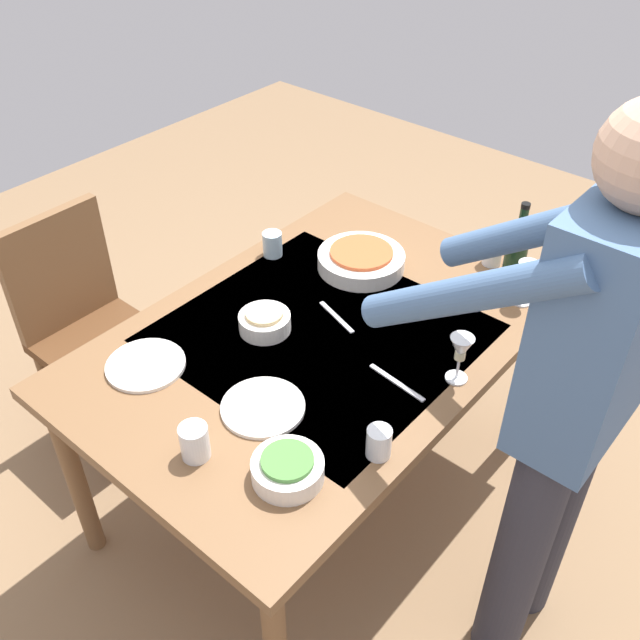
{
  "coord_description": "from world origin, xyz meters",
  "views": [
    {
      "loc": [
        1.28,
        1.09,
        2.14
      ],
      "look_at": [
        0.0,
        0.0,
        0.8
      ],
      "focal_mm": 39.85,
      "sensor_mm": 36.0,
      "label": 1
    }
  ],
  "objects_px": {
    "chair_near": "(84,318)",
    "wine_glass_left": "(527,276)",
    "water_cup_near_left": "(195,442)",
    "water_cup_near_right": "(493,252)",
    "person_server": "(571,397)",
    "side_bowl_bread": "(265,321)",
    "wine_glass_right": "(461,351)",
    "dinner_plate_far": "(146,365)",
    "dinner_plate_near": "(263,407)",
    "wine_bottle": "(516,254)",
    "side_bowl_salad": "(288,468)",
    "water_cup_far_right": "(272,244)",
    "serving_bowl_pasta": "(361,259)",
    "dining_table": "(320,350)",
    "water_cup_far_left": "(379,442)"
  },
  "relations": [
    {
      "from": "person_server",
      "to": "dinner_plate_near",
      "type": "height_order",
      "value": "person_server"
    },
    {
      "from": "dining_table",
      "to": "side_bowl_bread",
      "type": "xyz_separation_m",
      "value": [
        0.1,
        -0.14,
        0.1
      ]
    },
    {
      "from": "wine_bottle",
      "to": "dinner_plate_far",
      "type": "distance_m",
      "value": 1.23
    },
    {
      "from": "wine_glass_left",
      "to": "side_bowl_salad",
      "type": "relative_size",
      "value": 0.84
    },
    {
      "from": "wine_bottle",
      "to": "side_bowl_salad",
      "type": "height_order",
      "value": "wine_bottle"
    },
    {
      "from": "water_cup_near_left",
      "to": "side_bowl_bread",
      "type": "distance_m",
      "value": 0.52
    },
    {
      "from": "water_cup_far_right",
      "to": "wine_glass_right",
      "type": "bearing_deg",
      "value": 81.34
    },
    {
      "from": "side_bowl_salad",
      "to": "side_bowl_bread",
      "type": "distance_m",
      "value": 0.58
    },
    {
      "from": "water_cup_far_left",
      "to": "dinner_plate_far",
      "type": "height_order",
      "value": "water_cup_far_left"
    },
    {
      "from": "water_cup_near_left",
      "to": "water_cup_near_right",
      "type": "height_order",
      "value": "same"
    },
    {
      "from": "serving_bowl_pasta",
      "to": "water_cup_near_left",
      "type": "bearing_deg",
      "value": 12.1
    },
    {
      "from": "water_cup_near_left",
      "to": "water_cup_near_right",
      "type": "distance_m",
      "value": 1.26
    },
    {
      "from": "dinner_plate_far",
      "to": "dining_table",
      "type": "bearing_deg",
      "value": 147.42
    },
    {
      "from": "person_server",
      "to": "dinner_plate_near",
      "type": "relative_size",
      "value": 7.34
    },
    {
      "from": "wine_glass_right",
      "to": "water_cup_far_left",
      "type": "height_order",
      "value": "wine_glass_right"
    },
    {
      "from": "wine_glass_left",
      "to": "wine_glass_right",
      "type": "distance_m",
      "value": 0.45
    },
    {
      "from": "wine_glass_left",
      "to": "water_cup_near_right",
      "type": "height_order",
      "value": "wine_glass_left"
    },
    {
      "from": "wine_glass_left",
      "to": "side_bowl_bread",
      "type": "bearing_deg",
      "value": -39.85
    },
    {
      "from": "wine_glass_right",
      "to": "side_bowl_bread",
      "type": "xyz_separation_m",
      "value": [
        0.19,
        -0.57,
        -0.07
      ]
    },
    {
      "from": "side_bowl_bread",
      "to": "dinner_plate_far",
      "type": "bearing_deg",
      "value": -22.67
    },
    {
      "from": "chair_near",
      "to": "side_bowl_salad",
      "type": "bearing_deg",
      "value": 81.22
    },
    {
      "from": "side_bowl_salad",
      "to": "wine_bottle",
      "type": "bearing_deg",
      "value": 179.47
    },
    {
      "from": "dining_table",
      "to": "water_cup_far_left",
      "type": "bearing_deg",
      "value": 57.4
    },
    {
      "from": "person_server",
      "to": "dinner_plate_far",
      "type": "bearing_deg",
      "value": -66.69
    },
    {
      "from": "dinner_plate_near",
      "to": "dinner_plate_far",
      "type": "distance_m",
      "value": 0.39
    },
    {
      "from": "wine_glass_right",
      "to": "water_cup_near_right",
      "type": "bearing_deg",
      "value": -159.27
    },
    {
      "from": "serving_bowl_pasta",
      "to": "side_bowl_bread",
      "type": "relative_size",
      "value": 1.88
    },
    {
      "from": "wine_glass_right",
      "to": "water_cup_near_right",
      "type": "distance_m",
      "value": 0.62
    },
    {
      "from": "wine_glass_right",
      "to": "dinner_plate_far",
      "type": "distance_m",
      "value": 0.9
    },
    {
      "from": "water_cup_far_right",
      "to": "side_bowl_salad",
      "type": "distance_m",
      "value": 1.0
    },
    {
      "from": "wine_glass_right",
      "to": "serving_bowl_pasta",
      "type": "relative_size",
      "value": 0.5
    },
    {
      "from": "wine_bottle",
      "to": "water_cup_near_right",
      "type": "height_order",
      "value": "wine_bottle"
    },
    {
      "from": "dinner_plate_near",
      "to": "person_server",
      "type": "bearing_deg",
      "value": 117.74
    },
    {
      "from": "dinner_plate_far",
      "to": "wine_bottle",
      "type": "bearing_deg",
      "value": 150.9
    },
    {
      "from": "chair_near",
      "to": "wine_glass_left",
      "type": "bearing_deg",
      "value": 123.04
    },
    {
      "from": "water_cup_near_left",
      "to": "person_server",
      "type": "bearing_deg",
      "value": 130.12
    },
    {
      "from": "water_cup_far_right",
      "to": "side_bowl_salad",
      "type": "bearing_deg",
      "value": 45.55
    },
    {
      "from": "water_cup_near_right",
      "to": "water_cup_far_left",
      "type": "relative_size",
      "value": 1.14
    },
    {
      "from": "wine_bottle",
      "to": "water_cup_near_left",
      "type": "distance_m",
      "value": 1.22
    },
    {
      "from": "water_cup_near_left",
      "to": "chair_near",
      "type": "bearing_deg",
      "value": -106.29
    },
    {
      "from": "wine_glass_right",
      "to": "side_bowl_bread",
      "type": "height_order",
      "value": "wine_glass_right"
    },
    {
      "from": "wine_glass_right",
      "to": "serving_bowl_pasta",
      "type": "height_order",
      "value": "wine_glass_right"
    },
    {
      "from": "side_bowl_bread",
      "to": "water_cup_near_right",
      "type": "bearing_deg",
      "value": 155.84
    },
    {
      "from": "wine_bottle",
      "to": "wine_glass_left",
      "type": "distance_m",
      "value": 0.12
    },
    {
      "from": "person_server",
      "to": "side_bowl_bread",
      "type": "xyz_separation_m",
      "value": [
        0.11,
        -0.91,
        -0.18
      ]
    },
    {
      "from": "wine_glass_left",
      "to": "water_cup_near_left",
      "type": "relative_size",
      "value": 1.55
    },
    {
      "from": "dining_table",
      "to": "water_cup_far_left",
      "type": "height_order",
      "value": "water_cup_far_left"
    },
    {
      "from": "chair_near",
      "to": "serving_bowl_pasta",
      "type": "xyz_separation_m",
      "value": [
        -0.65,
        0.76,
        0.26
      ]
    },
    {
      "from": "chair_near",
      "to": "water_cup_far_right",
      "type": "distance_m",
      "value": 0.75
    },
    {
      "from": "person_server",
      "to": "wine_glass_right",
      "type": "distance_m",
      "value": 0.37
    }
  ]
}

